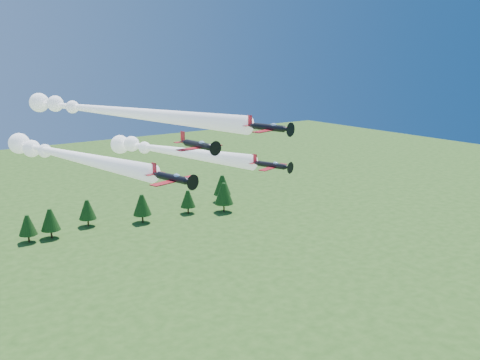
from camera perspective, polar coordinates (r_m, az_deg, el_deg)
plane_lead at (r=93.40m, az=-13.74°, el=7.20°), size 18.89×58.71×3.70m
plane_left at (r=90.72m, az=-18.20°, el=2.62°), size 14.72×45.34×3.70m
plane_right at (r=99.88m, az=-7.95°, el=3.20°), size 16.12×39.96×3.70m
plane_slot at (r=81.10m, az=-4.48°, el=3.74°), size 7.96×8.63×2.78m
treeline at (r=187.79m, az=-19.84°, el=-3.94°), size 170.76×22.54×11.44m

